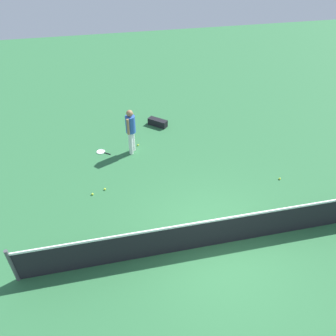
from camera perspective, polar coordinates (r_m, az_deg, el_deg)
ground_plane at (r=9.14m, az=8.40°, el=-12.77°), size 40.00×40.00×0.00m
court_net at (r=8.76m, az=8.70°, el=-10.68°), size 10.09×0.09×1.07m
player_near_side at (r=11.74m, az=-6.41°, el=6.82°), size 0.46×0.50×1.70m
tennis_racket_near_player at (r=12.44m, az=-11.34°, el=2.74°), size 0.57×0.49×0.03m
tennis_ball_near_player at (r=12.58m, az=-5.16°, el=3.96°), size 0.07×0.07×0.07m
tennis_ball_by_net at (r=10.72m, az=-10.77°, el=-3.58°), size 0.07×0.07×0.07m
tennis_ball_midcourt at (r=11.53m, az=18.59°, el=-1.75°), size 0.07×0.07×0.07m
tennis_ball_baseline at (r=10.62m, az=-12.82°, el=-4.39°), size 0.07×0.07×0.07m
equipment_bag at (r=13.77m, az=-1.91°, el=7.84°), size 0.78×0.75×0.28m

